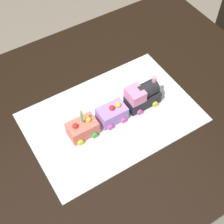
{
  "coord_description": "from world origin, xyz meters",
  "views": [
    {
      "loc": [
        0.35,
        0.63,
        1.72
      ],
      "look_at": [
        -0.02,
        0.03,
        0.77
      ],
      "focal_mm": 53.95,
      "sensor_mm": 36.0,
      "label": 1
    }
  ],
  "objects": [
    {
      "name": "dining_table",
      "position": [
        0.0,
        0.0,
        0.63
      ],
      "size": [
        1.4,
        1.0,
        0.74
      ],
      "color": "black",
      "rests_on": "ground"
    },
    {
      "name": "cake_car_flatbed_coral",
      "position": [
        0.1,
        0.03,
        0.77
      ],
      "size": [
        0.1,
        0.08,
        0.07
      ],
      "color": "#F27260",
      "rests_on": "cake_board"
    },
    {
      "name": "ground_plane",
      "position": [
        0.0,
        0.0,
        0.0
      ],
      "size": [
        8.0,
        8.0,
        0.0
      ],
      "primitive_type": "plane",
      "color": "gray"
    },
    {
      "name": "cake_locomotive",
      "position": [
        -0.15,
        0.03,
        0.79
      ],
      "size": [
        0.14,
        0.08,
        0.12
      ],
      "color": "#232328",
      "rests_on": "cake_board"
    },
    {
      "name": "cake_board",
      "position": [
        -0.02,
        0.03,
        0.74
      ],
      "size": [
        0.6,
        0.4,
        0.0
      ],
      "primitive_type": "cube",
      "color": "silver",
      "rests_on": "dining_table"
    },
    {
      "name": "cake_car_gondola_lavender",
      "position": [
        -0.02,
        0.03,
        0.77
      ],
      "size": [
        0.1,
        0.08,
        0.07
      ],
      "color": "#AD84E0",
      "rests_on": "cake_board"
    },
    {
      "name": "birthday_candle",
      "position": [
        0.1,
        0.03,
        0.84
      ],
      "size": [
        0.01,
        0.01,
        0.06
      ],
      "color": "#66D872",
      "rests_on": "cake_car_flatbed_coral"
    }
  ]
}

